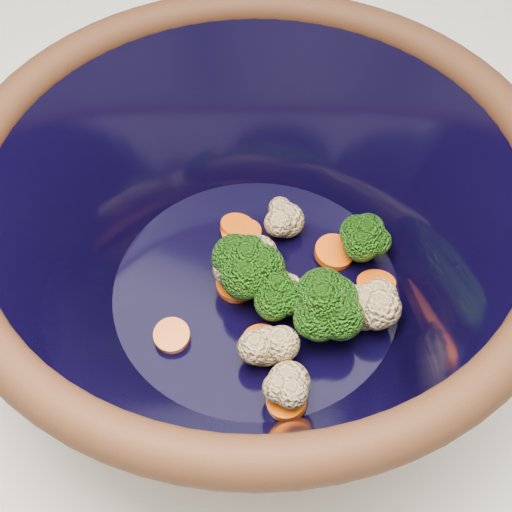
% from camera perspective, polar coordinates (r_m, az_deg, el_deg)
% --- Properties ---
extents(mixing_bowl, '(0.47, 0.47, 0.17)m').
position_cam_1_polar(mixing_bowl, '(0.48, 0.00, 1.16)').
color(mixing_bowl, black).
rests_on(mixing_bowl, counter).
extents(vegetable_pile, '(0.15, 0.17, 0.06)m').
position_cam_1_polar(vegetable_pile, '(0.49, 3.22, -2.58)').
color(vegetable_pile, '#608442').
rests_on(vegetable_pile, mixing_bowl).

